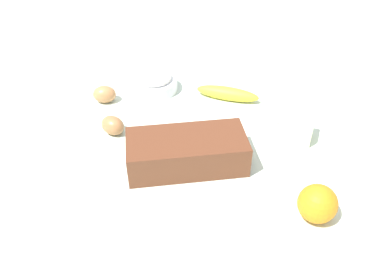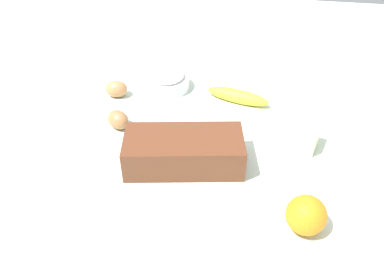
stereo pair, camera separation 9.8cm
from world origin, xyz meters
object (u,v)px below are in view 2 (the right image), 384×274
Objects in this scene: loaf_pan at (184,151)px; banana at (238,96)px; flour_bowl at (167,80)px; egg_beside_bowl at (118,120)px; butter_block at (299,136)px; orange_fruit at (306,215)px; egg_near_butter at (116,89)px.

loaf_pan reaches higher than banana.
loaf_pan is 2.10× the size of flour_bowl.
egg_beside_bowl is (-0.31, -0.18, 0.01)m from banana.
flour_bowl is at bearing 168.54° from banana.
banana is 2.11× the size of butter_block.
banana is 0.49m from orange_fruit.
orange_fruit reaches higher than egg_beside_bowl.
flour_bowl is at bearing 149.88° from butter_block.
butter_block is 1.34× the size of egg_near_butter.
loaf_pan is 0.31m from orange_fruit.
loaf_pan is at bearing 150.51° from orange_fruit.
orange_fruit reaches higher than flour_bowl.
orange_fruit is at bearing -90.33° from butter_block.
loaf_pan is 0.37m from flour_bowl.
flour_bowl is 0.45m from butter_block.
loaf_pan is 4.47× the size of egg_beside_bowl.
flour_bowl is 1.58× the size of butter_block.
egg_beside_bowl is (0.05, -0.15, -0.00)m from egg_near_butter.
banana is at bearing 60.17° from loaf_pan.
flour_bowl reaches higher than egg_beside_bowl.
flour_bowl reaches higher than egg_near_butter.
egg_near_butter is 0.16m from egg_beside_bowl.
egg_near_butter is at bearing 141.16° from orange_fruit.
butter_block reaches higher than banana.
banana is at bearing 4.32° from egg_near_butter.
orange_fruit is (0.39, -0.50, 0.01)m from flour_bowl.
egg_beside_bowl is at bearing 150.08° from orange_fruit.
orange_fruit is at bearing -38.84° from egg_near_butter.
egg_near_butter is at bearing 163.77° from butter_block.
orange_fruit reaches higher than banana.
egg_beside_bowl is at bearing -149.65° from banana.
loaf_pan is 3.32× the size of butter_block.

